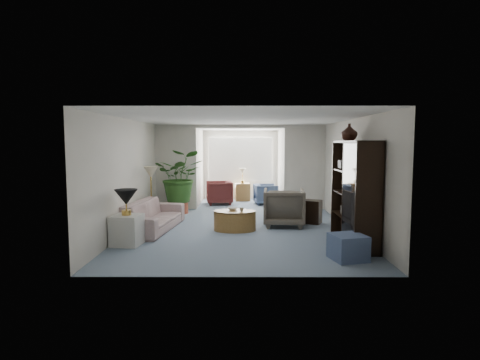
{
  "coord_description": "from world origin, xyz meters",
  "views": [
    {
      "loc": [
        0.03,
        -8.72,
        1.98
      ],
      "look_at": [
        0.0,
        0.6,
        1.1
      ],
      "focal_mm": 29.8,
      "sensor_mm": 36.0,
      "label": 1
    }
  ],
  "objects_px": {
    "coffee_table": "(235,221)",
    "cabinet_urn": "(349,132)",
    "plant_pot": "(181,208)",
    "coffee_bowl": "(233,209)",
    "framed_picture": "(354,155)",
    "sunroom_table": "(242,192)",
    "floor_lamp": "(151,172)",
    "coffee_cup": "(241,210)",
    "side_table_dark": "(311,212)",
    "wingback_chair": "(284,207)",
    "entertainment_cabinet": "(355,193)",
    "end_table": "(127,230)",
    "sofa": "(153,216)",
    "ottoman": "(348,247)",
    "table_lamp": "(126,197)",
    "sunroom_chair_blue": "(266,194)",
    "sunroom_chair_maroon": "(219,193)"
  },
  "relations": [
    {
      "from": "coffee_cup",
      "to": "sunroom_table",
      "type": "height_order",
      "value": "sunroom_table"
    },
    {
      "from": "plant_pot",
      "to": "coffee_bowl",
      "type": "bearing_deg",
      "value": -54.15
    },
    {
      "from": "floor_lamp",
      "to": "sunroom_chair_maroon",
      "type": "bearing_deg",
      "value": 62.16
    },
    {
      "from": "coffee_table",
      "to": "cabinet_urn",
      "type": "relative_size",
      "value": 2.74
    },
    {
      "from": "side_table_dark",
      "to": "floor_lamp",
      "type": "bearing_deg",
      "value": 178.22
    },
    {
      "from": "framed_picture",
      "to": "floor_lamp",
      "type": "bearing_deg",
      "value": 165.84
    },
    {
      "from": "framed_picture",
      "to": "table_lamp",
      "type": "bearing_deg",
      "value": -167.17
    },
    {
      "from": "side_table_dark",
      "to": "sunroom_table",
      "type": "relative_size",
      "value": 0.95
    },
    {
      "from": "wingback_chair",
      "to": "sunroom_table",
      "type": "distance_m",
      "value": 4.19
    },
    {
      "from": "sofa",
      "to": "entertainment_cabinet",
      "type": "height_order",
      "value": "entertainment_cabinet"
    },
    {
      "from": "coffee_table",
      "to": "coffee_bowl",
      "type": "distance_m",
      "value": 0.28
    },
    {
      "from": "table_lamp",
      "to": "wingback_chair",
      "type": "height_order",
      "value": "table_lamp"
    },
    {
      "from": "plant_pot",
      "to": "sunroom_table",
      "type": "xyz_separation_m",
      "value": [
        1.73,
        2.43,
        0.14
      ]
    },
    {
      "from": "coffee_table",
      "to": "wingback_chair",
      "type": "relative_size",
      "value": 0.97
    },
    {
      "from": "framed_picture",
      "to": "sofa",
      "type": "relative_size",
      "value": 0.22
    },
    {
      "from": "table_lamp",
      "to": "end_table",
      "type": "bearing_deg",
      "value": 0.0
    },
    {
      "from": "entertainment_cabinet",
      "to": "ottoman",
      "type": "bearing_deg",
      "value": -110.1
    },
    {
      "from": "side_table_dark",
      "to": "sunroom_table",
      "type": "distance_m",
      "value": 4.12
    },
    {
      "from": "end_table",
      "to": "side_table_dark",
      "type": "distance_m",
      "value": 4.46
    },
    {
      "from": "sofa",
      "to": "side_table_dark",
      "type": "distance_m",
      "value": 3.81
    },
    {
      "from": "end_table",
      "to": "coffee_bowl",
      "type": "distance_m",
      "value": 2.45
    },
    {
      "from": "end_table",
      "to": "sunroom_table",
      "type": "height_order",
      "value": "sunroom_table"
    },
    {
      "from": "side_table_dark",
      "to": "ottoman",
      "type": "relative_size",
      "value": 1.06
    },
    {
      "from": "coffee_table",
      "to": "side_table_dark",
      "type": "distance_m",
      "value": 2.04
    },
    {
      "from": "sofa",
      "to": "sunroom_table",
      "type": "distance_m",
      "value": 4.97
    },
    {
      "from": "floor_lamp",
      "to": "coffee_cup",
      "type": "relative_size",
      "value": 3.8
    },
    {
      "from": "coffee_cup",
      "to": "wingback_chair",
      "type": "distance_m",
      "value": 1.19
    },
    {
      "from": "wingback_chair",
      "to": "entertainment_cabinet",
      "type": "height_order",
      "value": "entertainment_cabinet"
    },
    {
      "from": "coffee_cup",
      "to": "sunroom_table",
      "type": "bearing_deg",
      "value": 89.59
    },
    {
      "from": "framed_picture",
      "to": "ottoman",
      "type": "relative_size",
      "value": 0.93
    },
    {
      "from": "floor_lamp",
      "to": "wingback_chair",
      "type": "relative_size",
      "value": 0.37
    },
    {
      "from": "table_lamp",
      "to": "coffee_table",
      "type": "xyz_separation_m",
      "value": [
        2.07,
        1.28,
        -0.71
      ]
    },
    {
      "from": "plant_pot",
      "to": "sofa",
      "type": "bearing_deg",
      "value": -98.73
    },
    {
      "from": "coffee_table",
      "to": "coffee_cup",
      "type": "distance_m",
      "value": 0.32
    },
    {
      "from": "table_lamp",
      "to": "sunroom_table",
      "type": "relative_size",
      "value": 0.74
    },
    {
      "from": "side_table_dark",
      "to": "entertainment_cabinet",
      "type": "relative_size",
      "value": 0.28
    },
    {
      "from": "floor_lamp",
      "to": "coffee_cup",
      "type": "distance_m",
      "value": 2.59
    },
    {
      "from": "coffee_bowl",
      "to": "wingback_chair",
      "type": "bearing_deg",
      "value": 19.53
    },
    {
      "from": "coffee_cup",
      "to": "plant_pot",
      "type": "height_order",
      "value": "coffee_cup"
    },
    {
      "from": "entertainment_cabinet",
      "to": "sunroom_chair_blue",
      "type": "relative_size",
      "value": 2.81
    },
    {
      "from": "framed_picture",
      "to": "end_table",
      "type": "height_order",
      "value": "framed_picture"
    },
    {
      "from": "plant_pot",
      "to": "coffee_table",
      "type": "bearing_deg",
      "value": -54.54
    },
    {
      "from": "sunroom_chair_blue",
      "to": "floor_lamp",
      "type": "bearing_deg",
      "value": 126.33
    },
    {
      "from": "framed_picture",
      "to": "sunroom_table",
      "type": "xyz_separation_m",
      "value": [
        -2.39,
        4.82,
        -1.4
      ]
    },
    {
      "from": "table_lamp",
      "to": "floor_lamp",
      "type": "distance_m",
      "value": 2.26
    },
    {
      "from": "wingback_chair",
      "to": "plant_pot",
      "type": "distance_m",
      "value": 3.18
    },
    {
      "from": "end_table",
      "to": "coffee_cup",
      "type": "relative_size",
      "value": 6.18
    },
    {
      "from": "coffee_cup",
      "to": "coffee_table",
      "type": "bearing_deg",
      "value": 146.31
    },
    {
      "from": "end_table",
      "to": "sunroom_chair_blue",
      "type": "xyz_separation_m",
      "value": [
        3.0,
        5.13,
        0.03
      ]
    },
    {
      "from": "floor_lamp",
      "to": "coffee_table",
      "type": "xyz_separation_m",
      "value": [
        2.09,
        -0.95,
        -1.02
      ]
    }
  ]
}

